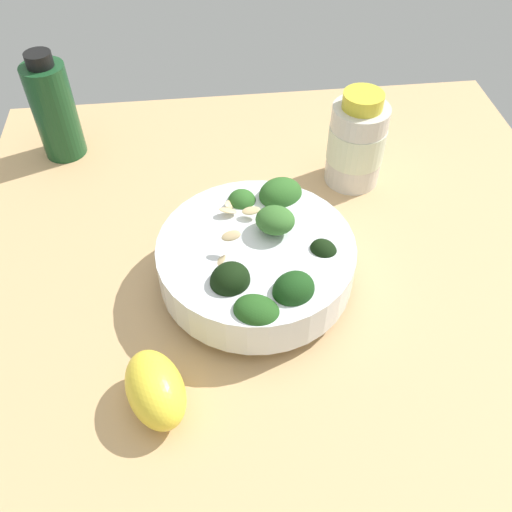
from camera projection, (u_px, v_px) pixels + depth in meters
The scene contains 5 objects.
ground_plane at pixel (285, 283), 57.91cm from camera, with size 66.93×66.93×4.72cm, color tan.
bowl_of_broccoli at pixel (257, 259), 52.10cm from camera, with size 18.59×19.00×8.40cm.
lemon_wedge at pixel (155, 389), 44.14cm from camera, with size 7.23×4.55×4.91cm, color yellow.
bottle_tall at pixel (356, 142), 62.09cm from camera, with size 6.46×6.46×11.37cm.
bottle_short at pixel (54, 109), 65.03cm from camera, with size 5.03×5.03×13.16cm.
Camera 1 is at (-7.30, -36.54, 42.17)cm, focal length 38.66 mm.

